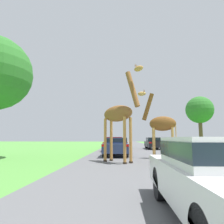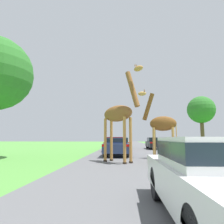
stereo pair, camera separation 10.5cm
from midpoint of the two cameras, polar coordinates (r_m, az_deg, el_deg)
The scene contains 10 objects.
road at distance 29.42m, azimuth 5.47°, elevation -10.02°, with size 8.23×120.00×0.00m.
giraffe_near_road at distance 11.19m, azimuth 1.85°, elevation -0.81°, with size 2.41×2.25×5.27m.
giraffe_companion at distance 13.62m, azimuth 13.49°, elevation -3.39°, with size 2.51×0.98×4.69m.
car_lead_maroon at distance 3.70m, azimuth 28.62°, elevation -15.81°, with size 1.75×4.18×1.33m.
car_queue_right at distance 25.28m, azimuth 11.64°, elevation -8.62°, with size 1.75×4.68×1.40m.
car_queue_left at distance 21.17m, azimuth 0.31°, elevation -9.01°, with size 1.93×4.29×1.43m.
car_far_ahead at distance 15.33m, azimuth 0.96°, elevation -9.67°, with size 1.80×4.27×1.34m.
car_verge_right at distance 27.93m, azimuth 2.24°, elevation -8.65°, with size 1.99×4.13×1.40m.
car_rear_follower at distance 10.47m, azimuth 20.93°, elevation -10.38°, with size 1.94×4.16×1.30m.
tree_left_edge at distance 36.85m, azimuth 23.65°, elevation 0.48°, with size 4.54×4.54×8.37m.
Camera 1 is at (-1.45, 0.64, 1.32)m, focal length 32.00 mm.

